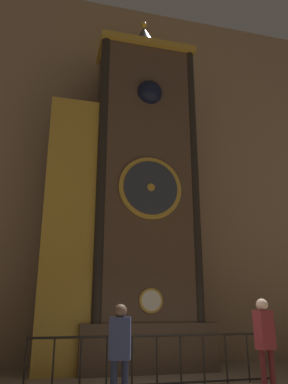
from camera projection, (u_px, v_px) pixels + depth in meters
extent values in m
cube|color=#997A5B|center=(130.00, 163.00, 12.87)|extent=(24.00, 0.30, 12.68)
cube|color=brown|center=(144.00, 346.00, 9.98)|extent=(3.59, 1.61, 1.20)
cube|color=brown|center=(144.00, 174.00, 11.42)|extent=(2.87, 1.40, 8.58)
cube|color=gold|center=(145.00, 55.00, 12.56)|extent=(3.10, 1.54, 0.20)
cylinder|color=gold|center=(151.00, 301.00, 9.65)|extent=(0.62, 0.05, 0.62)
cylinder|color=silver|center=(151.00, 301.00, 9.62)|extent=(0.51, 0.03, 0.51)
cylinder|color=gold|center=(150.00, 188.00, 10.55)|extent=(1.82, 0.07, 1.82)
cylinder|color=#2D333D|center=(151.00, 187.00, 10.50)|extent=(1.57, 0.04, 1.57)
cylinder|color=gold|center=(151.00, 187.00, 10.49)|extent=(0.22, 0.03, 0.22)
cube|color=#30241B|center=(146.00, 101.00, 11.94)|extent=(0.99, 0.42, 0.99)
sphere|color=black|center=(149.00, 94.00, 11.55)|extent=(0.80, 0.80, 0.80)
cylinder|color=black|center=(102.00, 162.00, 10.52)|extent=(0.27, 0.27, 8.58)
cylinder|color=black|center=(194.00, 171.00, 11.18)|extent=(0.27, 0.27, 8.58)
cylinder|color=gold|center=(144.00, 51.00, 12.73)|extent=(0.93, 0.93, 0.30)
cone|color=black|center=(144.00, 37.00, 12.89)|extent=(0.89, 0.89, 0.81)
sphere|color=gold|center=(144.00, 25.00, 13.05)|extent=(0.20, 0.20, 0.20)
cube|color=#4C3828|center=(68.00, 228.00, 10.43)|extent=(1.36, 1.19, 7.38)
cube|color=gold|center=(70.00, 224.00, 9.86)|extent=(1.43, 0.06, 7.38)
cylinder|color=black|center=(25.00, 365.00, 7.25)|extent=(0.04, 0.04, 1.02)
cylinder|color=black|center=(53.00, 364.00, 7.37)|extent=(0.04, 0.04, 1.02)
cylinder|color=black|center=(80.00, 363.00, 7.50)|extent=(0.04, 0.04, 1.02)
cylinder|color=black|center=(107.00, 362.00, 7.63)|extent=(0.04, 0.04, 1.02)
cylinder|color=black|center=(132.00, 361.00, 7.75)|extent=(0.04, 0.04, 1.02)
cylinder|color=black|center=(157.00, 360.00, 7.88)|extent=(0.04, 0.04, 1.02)
cylinder|color=black|center=(181.00, 360.00, 8.01)|extent=(0.04, 0.04, 1.02)
cylinder|color=black|center=(204.00, 359.00, 8.13)|extent=(0.04, 0.04, 1.02)
cylinder|color=black|center=(226.00, 358.00, 8.26)|extent=(0.04, 0.04, 1.02)
cylinder|color=black|center=(248.00, 357.00, 8.39)|extent=(0.04, 0.04, 1.02)
cylinder|color=black|center=(269.00, 357.00, 8.51)|extent=(0.04, 0.04, 1.02)
cylinder|color=black|center=(157.00, 336.00, 8.02)|extent=(5.33, 0.05, 0.05)
cylinder|color=black|center=(157.00, 384.00, 7.75)|extent=(5.33, 0.04, 0.04)
cube|color=navy|center=(120.00, 338.00, 6.05)|extent=(0.39, 0.31, 0.65)
sphere|color=brown|center=(121.00, 311.00, 6.17)|extent=(0.21, 0.21, 0.21)
cylinder|color=#461518|center=(264.00, 374.00, 6.81)|extent=(0.11, 0.11, 0.83)
cylinder|color=#461518|center=(273.00, 374.00, 6.85)|extent=(0.11, 0.11, 0.83)
cube|color=maroon|center=(264.00, 330.00, 7.06)|extent=(0.38, 0.30, 0.70)
sphere|color=beige|center=(262.00, 305.00, 7.19)|extent=(0.23, 0.23, 0.23)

